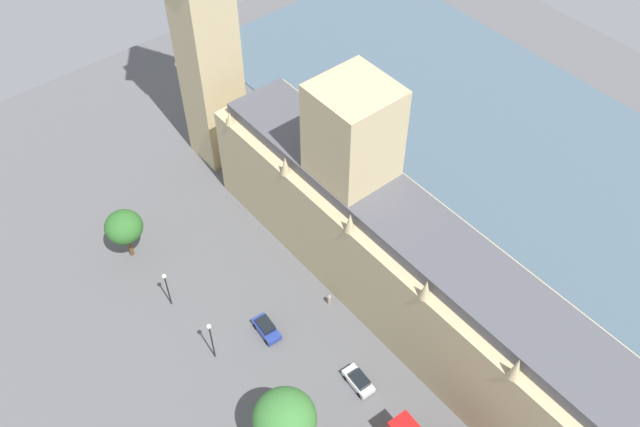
{
  "coord_description": "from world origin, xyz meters",
  "views": [
    {
      "loc": [
        37.77,
        31.11,
        72.38
      ],
      "look_at": [
        1.0,
        -13.75,
        8.37
      ],
      "focal_mm": 39.21,
      "sensor_mm": 36.0,
      "label": 1
    }
  ],
  "objects": [
    {
      "name": "car_blue_kerbside",
      "position": [
        13.51,
        -8.69,
        0.89
      ],
      "size": [
        2.2,
        4.26,
        1.74
      ],
      "rotation": [
        0.0,
        0.0,
        -0.08
      ],
      "color": "navy",
      "rests_on": "ground"
    },
    {
      "name": "car_white_by_river_gate",
      "position": [
        9.58,
        3.64,
        0.88
      ],
      "size": [
        2.09,
        4.17,
        1.74
      ],
      "rotation": [
        0.0,
        0.0,
        3.07
      ],
      "color": "silver",
      "rests_on": "ground"
    },
    {
      "name": "street_lamp_leading",
      "position": [
        20.26,
        -19.62,
        4.2
      ],
      "size": [
        0.56,
        0.56,
        5.97
      ],
      "color": "black",
      "rests_on": "ground"
    },
    {
      "name": "pedestrian_far_end",
      "position": [
        4.93,
        -7.15,
        0.75
      ],
      "size": [
        0.56,
        0.65,
        1.66
      ],
      "rotation": [
        0.0,
        0.0,
        3.39
      ],
      "color": "gray",
      "rests_on": "ground"
    },
    {
      "name": "plane_tree_opposite_hall",
      "position": [
        20.56,
        4.57,
        7.35
      ],
      "size": [
        6.48,
        6.48,
        10.13
      ],
      "color": "brown",
      "rests_on": "ground"
    },
    {
      "name": "plane_tree_midblock",
      "position": [
        20.12,
        -29.83,
        5.45
      ],
      "size": [
        4.89,
        4.89,
        7.57
      ],
      "color": "brown",
      "rests_on": "ground"
    },
    {
      "name": "street_lamp_under_trees",
      "position": [
        20.2,
        -9.87,
        4.62
      ],
      "size": [
        0.56,
        0.56,
        6.66
      ],
      "color": "black",
      "rests_on": "ground"
    },
    {
      "name": "river_thames",
      "position": [
        -34.93,
        0.0,
        0.12
      ],
      "size": [
        44.17,
        129.63,
        0.25
      ],
      "primitive_type": "cube",
      "color": "#475B6B",
      "rests_on": "ground"
    },
    {
      "name": "parliament_building",
      "position": [
        -1.99,
        -1.72,
        8.5
      ],
      "size": [
        11.54,
        64.59,
        27.46
      ],
      "color": "tan",
      "rests_on": "ground"
    },
    {
      "name": "ground_plane",
      "position": [
        0.0,
        0.0,
        0.0
      ],
      "size": [
        144.03,
        144.03,
        0.0
      ],
      "primitive_type": "plane",
      "color": "#565659"
    }
  ]
}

